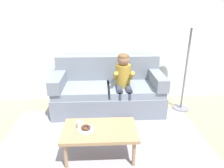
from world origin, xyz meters
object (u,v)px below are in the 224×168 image
object	(u,v)px
donut	(86,128)
mug	(80,125)
couch	(108,92)
toy_controller	(70,131)
coffee_table	(100,132)
floor_lamp	(192,27)
person_child	(123,79)

from	to	relation	value
donut	mug	world-z (taller)	mug
couch	toy_controller	world-z (taller)	couch
couch	toy_controller	distance (m)	1.06
coffee_table	mug	size ratio (longest dim) A/B	10.32
donut	floor_lamp	bearing A→B (deg)	35.82
person_child	couch	bearing A→B (deg)	140.95
toy_controller	floor_lamp	world-z (taller)	floor_lamp
coffee_table	toy_controller	world-z (taller)	coffee_table
couch	mug	xyz separation A→B (m)	(-0.39, -1.27, 0.10)
mug	coffee_table	bearing A→B (deg)	-9.00
toy_controller	floor_lamp	xyz separation A→B (m)	(2.01, 0.70, 1.50)
floor_lamp	person_child	bearing A→B (deg)	-174.21
couch	coffee_table	bearing A→B (deg)	-96.42
person_child	mug	world-z (taller)	person_child
couch	toy_controller	bearing A→B (deg)	-128.35
coffee_table	toy_controller	size ratio (longest dim) A/B	4.11
toy_controller	coffee_table	bearing A→B (deg)	-73.49
mug	couch	bearing A→B (deg)	72.84
mug	toy_controller	size ratio (longest dim) A/B	0.40
mug	floor_lamp	size ratio (longest dim) A/B	0.05
donut	mug	xyz separation A→B (m)	(-0.08, 0.05, 0.01)
couch	mug	distance (m)	1.34
floor_lamp	coffee_table	bearing A→B (deg)	-141.56
floor_lamp	mug	bearing A→B (deg)	-146.47
donut	toy_controller	xyz separation A→B (m)	(-0.31, 0.53, -0.41)
coffee_table	person_child	size ratio (longest dim) A/B	0.84
person_child	mug	size ratio (longest dim) A/B	12.24
donut	coffee_table	bearing A→B (deg)	3.75
couch	floor_lamp	bearing A→B (deg)	-3.89
person_child	mug	xyz separation A→B (m)	(-0.65, -1.07, -0.23)
coffee_table	floor_lamp	distance (m)	2.28
coffee_table	donut	bearing A→B (deg)	-176.25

